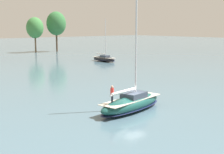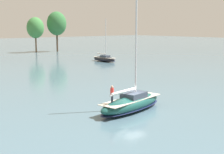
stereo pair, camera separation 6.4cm
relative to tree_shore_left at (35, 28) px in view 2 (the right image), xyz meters
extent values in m
plane|color=slate|center=(-26.56, -72.47, -8.06)|extent=(400.00, 400.00, 0.00)
cylinder|color=brown|center=(0.00, 0.00, -4.95)|extent=(0.50, 0.50, 6.22)
ellipsoid|color=#3D7A3D|center=(0.00, 0.00, 0.04)|extent=(5.59, 5.59, 6.84)
cylinder|color=#4C3828|center=(7.47, -0.97, -4.41)|extent=(0.58, 0.58, 7.30)
ellipsoid|color=#336B38|center=(7.47, -0.97, 1.45)|extent=(6.57, 6.57, 8.03)
ellipsoid|color=#194C47|center=(-26.56, -72.47, -7.30)|extent=(9.22, 3.93, 1.52)
ellipsoid|color=#19234C|center=(-26.56, -72.47, -7.72)|extent=(9.32, 3.97, 0.18)
cube|color=beige|center=(-26.56, -72.47, -6.85)|extent=(8.10, 3.36, 0.06)
cube|color=#333D4C|center=(-26.12, -72.40, -6.51)|extent=(2.75, 2.14, 0.63)
cylinder|color=silver|center=(-25.86, -72.35, -1.24)|extent=(0.18, 0.18, 11.17)
cylinder|color=silver|center=(-27.84, -72.68, -5.93)|extent=(3.99, 0.81, 0.15)
cylinder|color=white|center=(-27.84, -72.68, -5.82)|extent=(3.61, 0.83, 0.24)
cylinder|color=#232838|center=(-29.26, -72.61, -6.40)|extent=(0.23, 0.23, 0.85)
cylinder|color=red|center=(-29.26, -72.61, -5.65)|extent=(0.39, 0.39, 0.65)
sphere|color=tan|center=(-29.26, -72.61, -5.20)|extent=(0.24, 0.24, 0.24)
ellipsoid|color=#232328|center=(0.02, -35.58, -7.43)|extent=(2.43, 7.54, 1.27)
ellipsoid|color=#19234C|center=(0.02, -35.58, -7.78)|extent=(2.45, 7.61, 0.15)
cube|color=beige|center=(0.02, -35.58, -7.05)|extent=(2.05, 6.63, 0.06)
cube|color=#333D4C|center=(0.03, -35.95, -6.76)|extent=(1.56, 2.15, 0.52)
cylinder|color=silver|center=(0.04, -36.18, -2.36)|extent=(0.15, 0.15, 9.31)
cylinder|color=silver|center=(-0.03, -34.50, -6.27)|extent=(0.28, 3.35, 0.13)
cylinder|color=white|center=(-0.03, -34.50, -6.19)|extent=(0.34, 3.02, 0.20)
camera|label=1|loc=(-48.17, -94.54, 0.45)|focal=50.00mm
camera|label=2|loc=(-48.12, -94.58, 0.45)|focal=50.00mm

